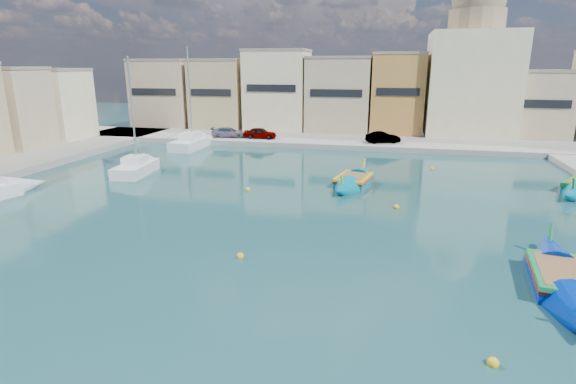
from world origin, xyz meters
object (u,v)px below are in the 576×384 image
(luzzu_blue_south, at_px, (562,281))
(yacht_north, at_px, (198,142))
(church_block, at_px, (472,69))
(luzzu_green, at_px, (353,182))
(yacht_midnorth, at_px, (144,165))

(luzzu_blue_south, relative_size, yacht_north, 0.85)
(church_block, xyz_separation_m, luzzu_blue_south, (-1.74, -40.65, -8.12))
(luzzu_green, relative_size, yacht_north, 0.74)
(church_block, xyz_separation_m, yacht_midnorth, (-29.65, -25.11, -8.00))
(luzzu_green, relative_size, luzzu_blue_south, 0.86)
(church_block, bearing_deg, luzzu_green, -113.65)
(yacht_midnorth, bearing_deg, church_block, 40.26)
(luzzu_blue_south, bearing_deg, yacht_north, 135.27)
(yacht_north, bearing_deg, yacht_midnorth, -87.51)
(luzzu_green, height_order, yacht_north, yacht_north)
(luzzu_blue_south, xyz_separation_m, yacht_north, (-28.45, 28.19, 0.17))
(luzzu_blue_south, height_order, yacht_midnorth, yacht_midnorth)
(luzzu_green, xyz_separation_m, yacht_midnorth, (-18.18, 1.07, 0.13))
(yacht_north, height_order, yacht_midnorth, yacht_north)
(church_block, height_order, luzzu_blue_south, church_block)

